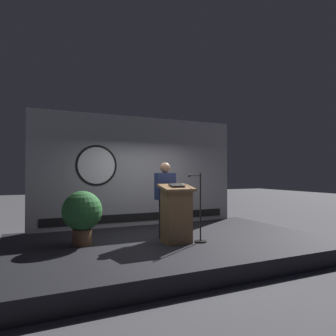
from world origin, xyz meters
name	(u,v)px	position (x,y,z in m)	size (l,w,h in m)	color
ground_plane	(169,254)	(0.00, 0.00, 0.00)	(40.00, 40.00, 0.00)	#4C4C51
stage_platform	(169,246)	(0.00, 0.00, 0.15)	(6.40, 4.00, 0.30)	black
banner_display	(139,171)	(-0.02, 1.85, 1.71)	(5.48, 0.12, 2.85)	#9E9EA3
podium	(176,214)	(-0.01, -0.34, 0.87)	(0.64, 0.50, 1.16)	olive
speaker_person	(165,199)	(-0.04, 0.14, 1.11)	(0.40, 0.26, 1.59)	black
microphone_stand	(199,217)	(0.45, -0.43, 0.78)	(0.24, 0.60, 1.37)	black
potted_plant	(82,213)	(-1.72, 0.24, 0.91)	(0.75, 0.75, 1.03)	brown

